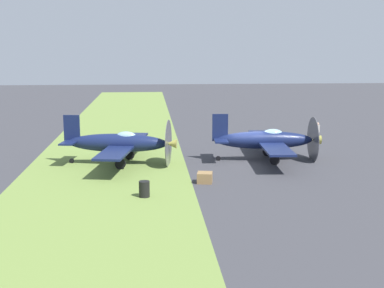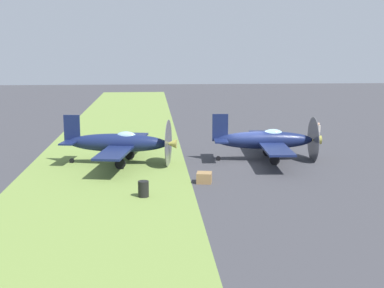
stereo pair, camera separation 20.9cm
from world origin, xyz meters
name	(u,v)px [view 1 (the left image)]	position (x,y,z in m)	size (l,w,h in m)	color
ground_plane	(247,161)	(0.00, 0.00, 0.00)	(160.00, 160.00, 0.00)	#38383D
grass_verge	(108,164)	(0.00, -10.03, 0.00)	(120.00, 11.00, 0.01)	olive
airplane_lead	(266,140)	(-0.26, 1.44, 1.50)	(10.08, 7.98, 3.59)	#141E47
airplane_wingman	(120,143)	(0.13, -9.17, 1.52)	(10.27, 8.18, 3.63)	#141E47
ground_crew_chief	(317,132)	(-7.23, 7.55, 0.91)	(0.62, 0.38, 1.73)	#9E998E
fuel_drum	(144,189)	(8.60, -7.41, 0.45)	(0.60, 0.60, 0.90)	black
supply_crate	(205,178)	(5.80, -3.73, 0.32)	(0.90, 0.90, 0.64)	olive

